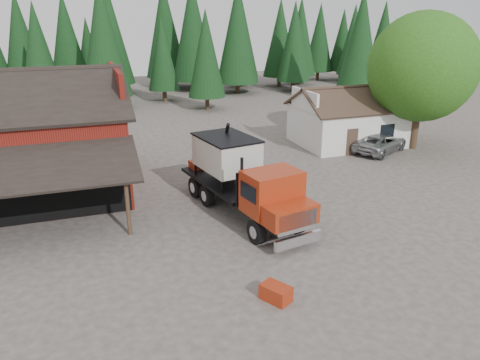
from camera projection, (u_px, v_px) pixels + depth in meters
name	position (u px, v px, depth m)	size (l,w,h in m)	color
ground	(255.00, 235.00, 22.32)	(120.00, 120.00, 0.00)	#4C413B
red_barn	(14.00, 148.00, 26.77)	(12.80, 13.63, 7.18)	maroon
farmhouse	(349.00, 123.00, 37.32)	(8.60, 6.42, 4.65)	silver
deciduous_tree	(422.00, 71.00, 34.43)	(8.00, 8.00, 10.20)	#382619
conifer_backdrop	(137.00, 95.00, 59.58)	(76.00, 16.00, 16.00)	black
near_pine_b	(206.00, 54.00, 48.79)	(3.96, 3.96, 10.40)	#382619
near_pine_c	(361.00, 43.00, 49.86)	(4.84, 4.84, 12.40)	#382619
near_pine_d	(103.00, 38.00, 48.72)	(5.28, 5.28, 13.40)	#382619
feed_truck	(242.00, 177.00, 24.04)	(4.37, 10.08, 4.41)	black
silver_car	(380.00, 143.00, 35.29)	(2.40, 5.20, 1.44)	#9C9EA3
equip_box	(276.00, 293.00, 17.25)	(0.70, 1.10, 0.60)	maroon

